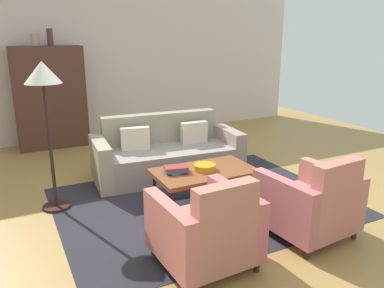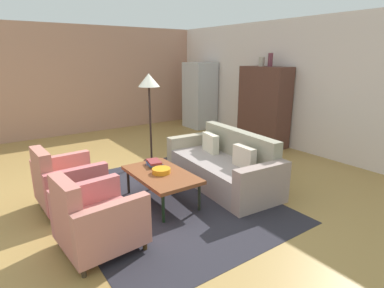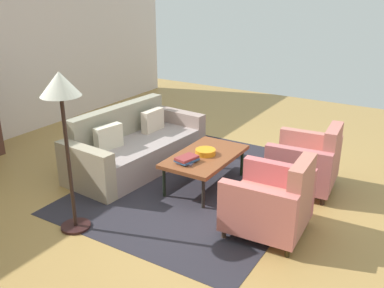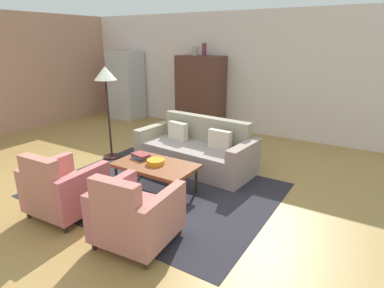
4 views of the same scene
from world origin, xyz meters
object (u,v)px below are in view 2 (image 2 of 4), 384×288
armchair_right (94,221)px  refrigerator (200,95)px  fruit_bowl (161,171)px  vase_round (270,60)px  floor_lamp (149,89)px  vase_tall (262,62)px  cabinet (264,107)px  armchair_left (65,184)px  coffee_table (161,175)px  book_stack (154,163)px  couch (225,167)px

armchair_right → refrigerator: 6.22m
fruit_bowl → vase_round: 3.93m
floor_lamp → vase_round: bearing=80.7°
vase_tall → refrigerator: (-2.21, -0.10, -0.98)m
cabinet → vase_round: vase_round is taller
armchair_left → refrigerator: size_ratio=0.48×
refrigerator → floor_lamp: (2.00, -2.66, 0.52)m
refrigerator → floor_lamp: size_ratio=1.08×
coffee_table → vase_round: (-1.17, 3.45, 1.54)m
armchair_right → book_stack: 1.56m
cabinet → vase_tall: bearing=-178.2°
fruit_bowl → vase_round: vase_round is taller
cabinet → vase_tall: size_ratio=8.83×
vase_tall → floor_lamp: bearing=-94.2°
armchair_left → floor_lamp: floor_lamp is taller
coffee_table → vase_round: 3.96m
refrigerator → floor_lamp: bearing=-53.0°
armchair_left → couch: bearing=72.9°
floor_lamp → armchair_right: bearing=-39.9°
cabinet → vase_round: bearing=-2.7°
couch → armchair_right: 2.43m
cabinet → armchair_right: bearing=-67.9°
book_stack → refrigerator: 4.67m
coffee_table → fruit_bowl: fruit_bowl is taller
armchair_right → fruit_bowl: size_ratio=3.37×
vase_round → cabinet: bearing=177.3°
couch → coffee_table: 1.19m
armchair_left → vase_round: 4.92m
vase_round → refrigerator: vase_round is taller
book_stack → refrigerator: bearing=135.1°
coffee_table → armchair_right: armchair_right is taller
coffee_table → cabinet: size_ratio=0.67×
couch → floor_lamp: floor_lamp is taller
fruit_bowl → armchair_right: bearing=-62.8°
coffee_table → couch: bearing=89.7°
refrigerator → coffee_table: bearing=-42.7°
armchair_right → cabinet: size_ratio=0.49×
coffee_table → cabinet: 3.72m
fruit_bowl → floor_lamp: 2.02m
vase_round → armchair_right: bearing=-68.9°
fruit_bowl → book_stack: (-0.34, 0.07, 0.00)m
cabinet → book_stack: bearing=-74.5°
couch → book_stack: 1.18m
vase_round → refrigerator: size_ratio=0.16×
coffee_table → armchair_left: (-0.60, -1.17, -0.06)m
armchair_left → refrigerator: bearing=121.2°
cabinet → floor_lamp: 2.84m
armchair_right → cabinet: (-1.88, 4.62, 0.56)m
vase_tall → floor_lamp: size_ratio=0.12×
cabinet → refrigerator: refrigerator is taller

